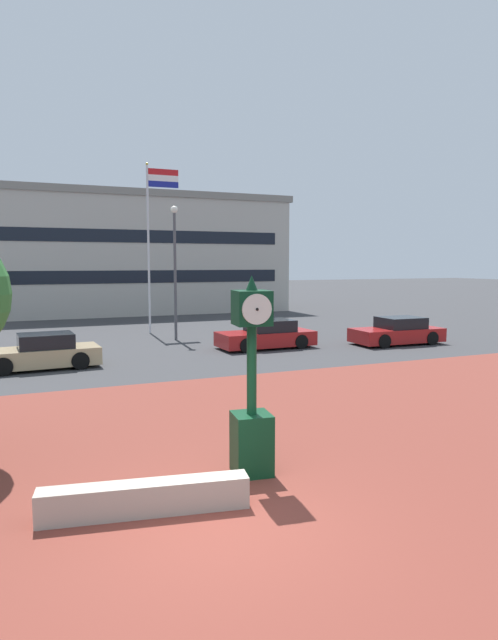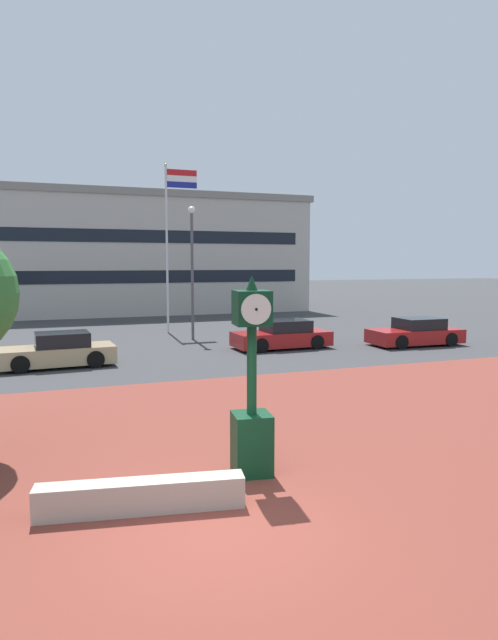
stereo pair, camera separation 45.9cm
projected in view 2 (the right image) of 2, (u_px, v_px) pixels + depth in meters
The scene contains 10 objects.
ground_plane at pixel (216, 524), 8.06m from camera, with size 200.00×200.00×0.00m, color #38383A.
plaza_brick_paving at pixel (174, 458), 10.77m from camera, with size 44.00×13.80×0.01m, color brown.
planter_wall at pixel (141, 496), 8.43m from camera, with size 3.20×0.40×0.50m, color #ADA393.
street_clock at pixel (252, 396), 9.84m from camera, with size 0.75×0.75×3.63m.
car_street_near at pixel (58, 352), 20.18m from camera, with size 4.21×1.99×1.28m.
car_street_mid at pixel (282, 336), 24.57m from camera, with size 4.40×2.01×1.28m.
car_street_distant at pixel (416, 333), 25.50m from camera, with size 4.36×2.05×1.28m.
flagpole_primary at pixel (170, 233), 29.54m from camera, with size 1.78×0.14×9.14m.
civic_building at pixel (138, 254), 44.01m from camera, with size 25.74×11.64×9.07m.
street_lamp_post at pixel (192, 259), 26.96m from camera, with size 0.36×0.36×6.61m.
Camera 2 is at (-2.19, -7.40, 3.85)m, focal length 30.56 mm.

